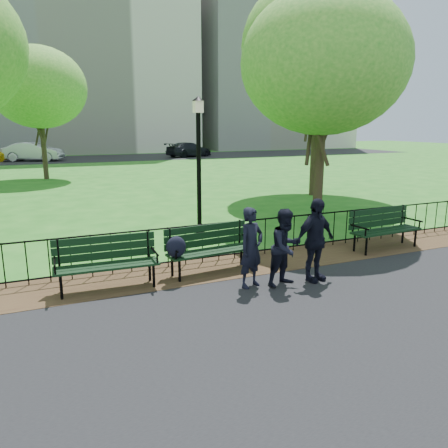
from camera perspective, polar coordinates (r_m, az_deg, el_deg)
name	(u,v)px	position (r m, az deg, el deg)	size (l,w,h in m)	color
ground	(269,289)	(8.45, 5.93, -8.39)	(120.00, 120.00, 0.00)	#1F651A
asphalt_path	(407,383)	(6.03, 22.84, -18.56)	(60.00, 9.20, 0.01)	black
dirt_strip	(236,265)	(9.70, 1.57, -5.40)	(60.00, 1.60, 0.01)	#321F14
far_street	(80,159)	(42.13, -18.32, 8.07)	(70.00, 9.00, 0.01)	black
iron_fence	(227,239)	(9.99, 0.37, -1.93)	(24.06, 0.06, 1.00)	black
apartment_mid	(77,15)	(56.43, -18.70, 24.46)	(24.00, 15.00, 30.00)	silver
apartment_east	(265,56)	(63.10, 5.39, 20.96)	(20.00, 15.00, 24.00)	silver
park_bench_main	(198,245)	(8.95, -3.41, -2.72)	(2.02, 0.77, 1.08)	black
park_bench_left_a	(106,257)	(8.51, -15.16, -4.19)	(1.93, 0.67, 1.08)	black
park_bench_right_a	(383,224)	(11.57, 20.06, -0.02)	(1.97, 0.73, 1.10)	black
lamppost	(199,160)	(12.37, -3.32, 8.30)	(0.34, 0.34, 3.81)	black
tree_near_e	(324,63)	(14.15, 12.94, 19.80)	(5.00, 5.00, 6.97)	#2D2116
tree_mid_e	(319,46)	(19.85, 12.30, 21.81)	(6.44, 6.44, 8.98)	#2D2116
tree_far_c	(38,88)	(27.05, -23.08, 16.08)	(5.20, 5.20, 7.25)	#2D2116
person_left	(251,248)	(8.26, 3.59, -3.10)	(0.56, 0.37, 1.54)	black
person_mid	(286,247)	(8.43, 8.08, -3.03)	(0.73, 0.38, 1.50)	black
person_right	(315,240)	(8.74, 11.79, -2.07)	(0.97, 0.40, 1.66)	black
sedan_silver	(34,152)	(40.90, -23.60, 8.66)	(1.68, 4.83, 1.59)	#A8ABAF
sedan_dark	(189,150)	(42.71, -4.60, 9.67)	(1.93, 4.75, 1.38)	black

